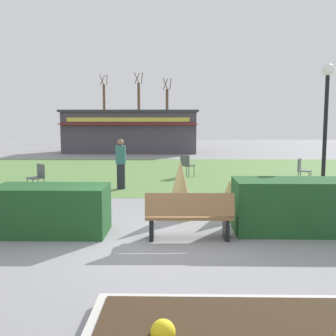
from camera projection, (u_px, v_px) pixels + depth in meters
ground_plane at (150, 241)px, 7.80m from camera, size 80.00×80.00×0.00m
lawn_patch at (165, 172)px, 17.99m from camera, size 36.00×12.00×0.01m
park_bench at (189, 216)px, 7.85m from camera, size 1.71×0.56×0.95m
hedge_left at (51, 210)px, 8.28m from camera, size 2.29×1.10×0.99m
hedge_right at (302, 206)px, 8.38m from camera, size 2.79×1.10×1.10m
ornamental_grass_behind_left at (180, 189)px, 9.57m from camera, size 0.72×0.72×1.39m
ornamental_grass_behind_right at (229, 199)px, 9.55m from camera, size 0.70×0.70×0.93m
lamppost_mid at (326, 113)px, 12.28m from camera, size 0.36×0.36×4.00m
food_kiosk at (131, 131)px, 29.03m from camera, size 9.51×4.05×3.00m
cafe_chair_west at (302, 169)px, 15.02m from camera, size 0.60×0.60×0.89m
cafe_chair_center at (38, 175)px, 13.19m from camera, size 0.62×0.62×0.89m
cafe_chair_north at (186, 164)px, 16.58m from camera, size 0.62×0.62×0.89m
person_strolling at (121, 164)px, 13.61m from camera, size 0.34×0.34×1.69m
parked_car_west_slot at (142, 138)px, 37.41m from camera, size 4.34×2.32×1.20m
tree_left_bg at (139, 111)px, 41.77m from camera, size 0.91×0.96×7.13m
tree_right_bg at (167, 115)px, 40.52m from camera, size 0.91×0.96×6.41m
tree_center_bg at (104, 111)px, 44.65m from camera, size 0.91×0.96×7.23m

